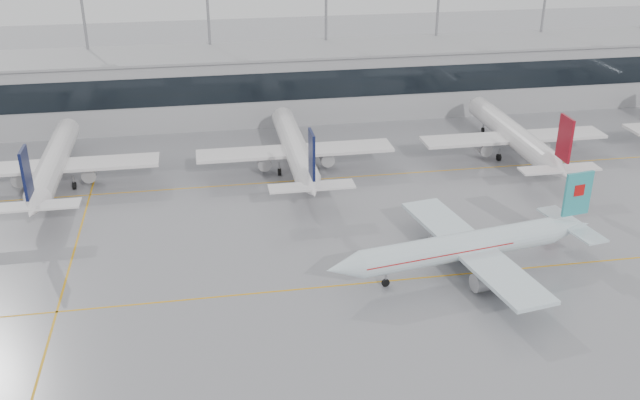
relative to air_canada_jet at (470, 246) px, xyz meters
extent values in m
plane|color=gray|center=(-15.23, -0.67, -3.22)|extent=(320.00, 320.00, 0.00)
cube|color=orange|center=(-15.23, -0.67, -3.21)|extent=(120.00, 0.25, 0.01)
cube|color=orange|center=(-15.23, 29.33, -3.21)|extent=(120.00, 0.25, 0.01)
cube|color=orange|center=(-45.23, 14.33, -3.21)|extent=(0.25, 60.00, 0.01)
cube|color=#96969A|center=(-15.23, 61.33, 2.78)|extent=(180.00, 15.00, 12.00)
cube|color=black|center=(-15.23, 53.78, 4.28)|extent=(180.00, 0.20, 5.00)
cube|color=gray|center=(-15.23, 61.33, 8.98)|extent=(182.00, 16.00, 0.40)
cylinder|color=gray|center=(-48.23, 67.33, 7.78)|extent=(0.50, 0.50, 22.00)
cylinder|color=gray|center=(-26.23, 67.33, 7.78)|extent=(0.50, 0.50, 22.00)
cylinder|color=gray|center=(-4.23, 67.33, 7.78)|extent=(0.50, 0.50, 22.00)
cylinder|color=gray|center=(17.77, 67.33, 7.78)|extent=(0.50, 0.50, 22.00)
cylinder|color=gray|center=(39.77, 67.33, 7.78)|extent=(0.50, 0.50, 22.00)
cylinder|color=gray|center=(61.77, 67.33, 7.78)|extent=(0.50, 0.50, 22.00)
cylinder|color=silver|center=(-1.30, -0.22, 0.12)|extent=(24.18, 7.07, 3.15)
cone|color=silver|center=(-15.10, -2.53, 0.12)|extent=(4.47, 3.76, 3.15)
cone|color=silver|center=(13.29, 2.23, 0.12)|extent=(6.04, 4.03, 3.15)
cube|color=silver|center=(0.18, 0.03, -0.28)|extent=(9.23, 26.46, 0.45)
cube|color=silver|center=(13.49, 2.26, 0.42)|extent=(4.41, 10.32, 0.25)
cube|color=teal|center=(13.69, 2.30, 4.37)|extent=(3.61, 0.94, 5.37)
cylinder|color=#9A999D|center=(0.48, -4.79, -1.78)|extent=(3.90, 2.67, 2.10)
cylinder|color=#9A999D|center=(-1.10, 4.68, -1.78)|extent=(3.90, 2.67, 2.10)
cylinder|color=gray|center=(-10.17, -1.70, -2.11)|extent=(0.20, 0.20, 1.31)
cylinder|color=black|center=(-10.17, -1.70, -2.77)|extent=(0.94, 0.44, 0.90)
cylinder|color=gray|center=(1.60, -2.37, -2.01)|extent=(0.24, 0.24, 1.31)
cylinder|color=black|center=(1.60, -2.37, -2.67)|extent=(1.16, 0.63, 1.10)
cylinder|color=gray|center=(0.74, 2.76, -2.01)|extent=(0.24, 0.24, 1.31)
cylinder|color=black|center=(0.74, 2.76, -2.67)|extent=(1.16, 0.63, 1.10)
cube|color=#B70F0F|center=(13.69, 2.30, 4.89)|extent=(1.46, 0.68, 1.40)
cube|color=#B70F0F|center=(-4.26, -0.71, 0.32)|extent=(18.28, 6.11, 0.12)
cylinder|color=silver|center=(-50.23, 34.33, 0.58)|extent=(3.59, 27.36, 3.59)
cone|color=silver|center=(-50.23, 50.01, 0.58)|extent=(3.59, 4.00, 3.59)
cone|color=silver|center=(-50.23, 17.85, 0.58)|extent=(3.59, 5.60, 3.59)
cube|color=silver|center=(-50.23, 32.83, 0.18)|extent=(29.64, 5.00, 0.45)
cube|color=silver|center=(-50.23, 17.65, 0.88)|extent=(11.40, 2.80, 0.25)
cube|color=#0C1238|center=(-50.23, 17.45, 5.44)|extent=(0.35, 3.60, 6.12)
cylinder|color=#9A999D|center=(-55.03, 33.33, -1.32)|extent=(2.10, 3.60, 2.10)
cylinder|color=#9A999D|center=(-45.43, 33.33, -1.32)|extent=(2.10, 3.60, 2.10)
cylinder|color=gray|center=(-50.23, 45.01, -1.99)|extent=(0.20, 0.20, 1.56)
cylinder|color=black|center=(-50.23, 45.01, -2.77)|extent=(0.30, 0.90, 0.90)
cylinder|color=gray|center=(-52.83, 31.83, -1.89)|extent=(0.24, 0.24, 1.56)
cylinder|color=black|center=(-52.83, 31.83, -2.67)|extent=(0.45, 1.10, 1.10)
cylinder|color=gray|center=(-47.63, 31.83, -1.89)|extent=(0.24, 0.24, 1.56)
cylinder|color=black|center=(-47.63, 31.83, -2.67)|extent=(0.45, 1.10, 1.10)
cylinder|color=silver|center=(-15.23, 34.33, 0.58)|extent=(3.59, 27.36, 3.59)
cone|color=silver|center=(-15.23, 50.01, 0.58)|extent=(3.59, 4.00, 3.59)
cone|color=silver|center=(-15.23, 17.85, 0.58)|extent=(3.59, 5.60, 3.59)
cube|color=silver|center=(-15.23, 32.83, 0.18)|extent=(29.64, 5.00, 0.45)
cube|color=silver|center=(-15.23, 17.65, 0.88)|extent=(11.40, 2.80, 0.25)
cube|color=#0C1238|center=(-15.23, 17.45, 5.44)|extent=(0.35, 3.60, 6.12)
cylinder|color=#9A999D|center=(-20.03, 33.33, -1.32)|extent=(2.10, 3.60, 2.10)
cylinder|color=#9A999D|center=(-10.43, 33.33, -1.32)|extent=(2.10, 3.60, 2.10)
cylinder|color=gray|center=(-15.23, 45.01, -1.99)|extent=(0.20, 0.20, 1.56)
cylinder|color=black|center=(-15.23, 45.01, -2.77)|extent=(0.30, 0.90, 0.90)
cylinder|color=gray|center=(-17.83, 31.83, -1.89)|extent=(0.24, 0.24, 1.56)
cylinder|color=black|center=(-17.83, 31.83, -2.67)|extent=(0.45, 1.10, 1.10)
cylinder|color=gray|center=(-12.63, 31.83, -1.89)|extent=(0.24, 0.24, 1.56)
cylinder|color=black|center=(-12.63, 31.83, -2.67)|extent=(0.45, 1.10, 1.10)
cylinder|color=silver|center=(19.77, 34.33, 0.58)|extent=(3.59, 27.36, 3.59)
cone|color=silver|center=(19.77, 50.01, 0.58)|extent=(3.59, 4.00, 3.59)
cone|color=silver|center=(19.77, 17.85, 0.58)|extent=(3.59, 5.60, 3.59)
cube|color=silver|center=(19.77, 32.83, 0.18)|extent=(29.64, 5.00, 0.45)
cube|color=silver|center=(19.77, 17.65, 0.88)|extent=(11.40, 2.80, 0.25)
cube|color=maroon|center=(19.77, 17.45, 5.44)|extent=(0.35, 3.60, 6.12)
cylinder|color=#9A999D|center=(14.97, 33.33, -1.32)|extent=(2.10, 3.60, 2.10)
cylinder|color=#9A999D|center=(24.57, 33.33, -1.32)|extent=(2.10, 3.60, 2.10)
cylinder|color=gray|center=(19.77, 45.01, -1.99)|extent=(0.20, 0.20, 1.56)
cylinder|color=black|center=(19.77, 45.01, -2.77)|extent=(0.30, 0.90, 0.90)
cylinder|color=gray|center=(17.17, 31.83, -1.89)|extent=(0.24, 0.24, 1.56)
cylinder|color=black|center=(17.17, 31.83, -2.67)|extent=(0.45, 1.10, 1.10)
cylinder|color=gray|center=(22.37, 31.83, -1.89)|extent=(0.24, 0.24, 1.56)
cylinder|color=black|center=(22.37, 31.83, -2.67)|extent=(0.45, 1.10, 1.10)
camera|label=1|loc=(-29.00, -66.95, 38.50)|focal=40.00mm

